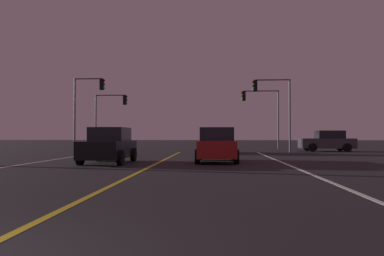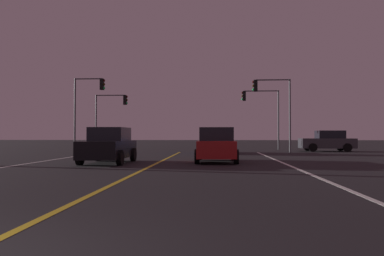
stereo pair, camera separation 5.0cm
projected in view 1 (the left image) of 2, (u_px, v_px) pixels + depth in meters
lane_edge_right at (309, 173)px, 13.34m from camera, size 0.16×32.46×0.01m
lane_center_divider at (138, 172)px, 13.70m from camera, size 0.16×32.46×0.01m
car_crossing_side at (327, 141)px, 31.55m from camera, size 4.30×2.02×1.70m
car_lead_same_lane at (217, 145)px, 19.06m from camera, size 2.02×4.30×1.70m
car_oncoming at (109, 146)px, 18.34m from camera, size 2.02×4.30×1.70m
car_ahead_far at (215, 142)px, 28.36m from camera, size 2.02×4.30×1.70m
traffic_light_near_right at (272, 98)px, 30.04m from camera, size 2.98×0.36×5.69m
traffic_light_near_left at (88, 98)px, 30.91m from camera, size 2.54×0.36×5.91m
traffic_light_far_right at (260, 105)px, 35.55m from camera, size 3.45×0.36×5.46m
traffic_light_far_left at (111, 109)px, 36.37m from camera, size 3.11×0.36×5.15m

